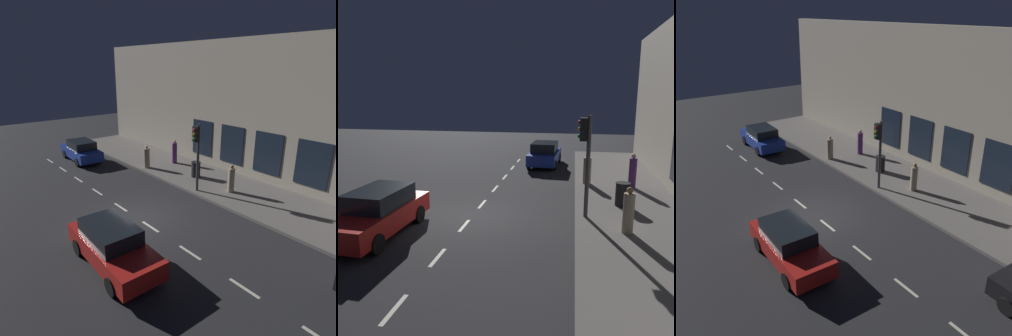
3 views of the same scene
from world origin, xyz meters
The scene contains 10 objects.
ground_plane centered at (0.00, 0.00, 0.00)m, with size 60.00×60.00×0.00m, color #28282B.
sidewalk centered at (6.25, 0.00, 0.07)m, with size 4.50×32.00×0.15m.
lane_centre_line centered at (0.00, -1.00, 0.00)m, with size 0.12×27.20×0.01m.
traffic_light centered at (4.28, 0.43, 2.72)m, with size 0.50×0.32×3.85m.
parked_car_0 centered at (1.99, 10.57, 0.79)m, with size 2.05×4.46×1.58m.
parked_car_1 centered at (-2.64, -2.27, 0.79)m, with size 1.96×4.50×1.58m.
pedestrian_0 centered at (5.73, -0.93, 0.88)m, with size 0.42×0.42×1.59m.
pedestrian_1 centered at (4.60, 5.60, 0.86)m, with size 0.50×0.50×1.57m.
pedestrian_2 centered at (6.77, 5.16, 0.94)m, with size 0.44×0.44×1.72m.
trash_bin centered at (5.93, 2.08, 0.65)m, with size 0.60×0.60×0.99m.
Camera 2 is at (3.81, -12.66, 4.78)m, focal length 37.52 mm.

